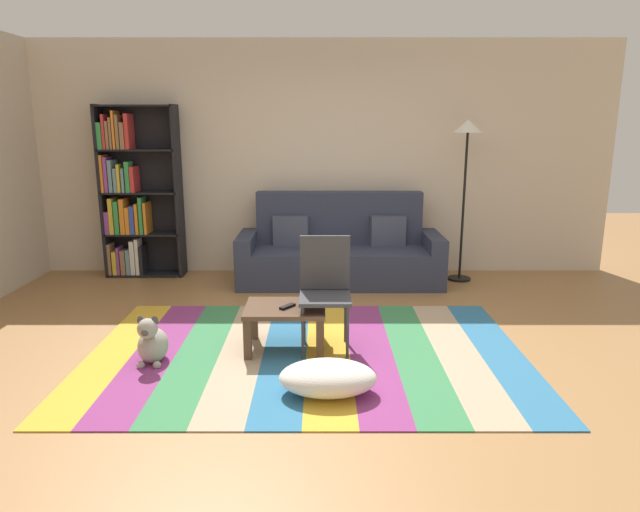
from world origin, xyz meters
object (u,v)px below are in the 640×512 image
at_px(pouf, 328,378).
at_px(dog, 153,343).
at_px(standing_lamp, 467,147).
at_px(coffee_table, 286,314).
at_px(tv_remote, 288,306).
at_px(couch, 340,253).
at_px(bookshelf, 133,197).
at_px(folding_chair, 326,283).

relative_size(pouf, dog, 1.64).
bearing_deg(standing_lamp, coffee_table, -132.48).
bearing_deg(tv_remote, coffee_table, 157.43).
distance_m(pouf, tv_remote, 0.84).
distance_m(couch, pouf, 2.78).
xyz_separation_m(bookshelf, dog, (0.91, -2.53, -0.77)).
distance_m(tv_remote, folding_chair, 0.35).
height_order(couch, standing_lamp, standing_lamp).
height_order(bookshelf, tv_remote, bookshelf).
bearing_deg(folding_chair, couch, 106.76).
bearing_deg(dog, couch, 56.60).
bearing_deg(dog, folding_chair, 13.61).
height_order(dog, standing_lamp, standing_lamp).
bearing_deg(folding_chair, dog, -144.28).
xyz_separation_m(couch, bookshelf, (-2.39, 0.28, 0.60)).
height_order(couch, folding_chair, couch).
xyz_separation_m(dog, tv_remote, (1.01, 0.22, 0.21)).
relative_size(bookshelf, pouf, 3.03).
xyz_separation_m(couch, coffee_table, (-0.50, -1.99, -0.04)).
distance_m(coffee_table, pouf, 0.86).
xyz_separation_m(couch, tv_remote, (-0.48, -2.03, 0.04)).
height_order(bookshelf, standing_lamp, bookshelf).
height_order(pouf, folding_chair, folding_chair).
distance_m(couch, bookshelf, 2.48).
bearing_deg(folding_chair, bookshelf, 157.05).
xyz_separation_m(bookshelf, folding_chair, (2.21, -2.22, -0.40)).
bearing_deg(coffee_table, tv_remote, -60.14).
xyz_separation_m(coffee_table, tv_remote, (0.02, -0.04, 0.08)).
xyz_separation_m(dog, standing_lamp, (2.88, 2.32, 1.35)).
distance_m(couch, standing_lamp, 1.82).
distance_m(couch, coffee_table, 2.05).
relative_size(dog, tv_remote, 2.65).
bearing_deg(tv_remote, couch, 114.37).
relative_size(coffee_table, folding_chair, 0.70).
relative_size(bookshelf, folding_chair, 2.19).
relative_size(bookshelf, dog, 4.96).
xyz_separation_m(standing_lamp, tv_remote, (-1.87, -2.10, -1.14)).
height_order(coffee_table, tv_remote, tv_remote).
bearing_deg(folding_chair, pouf, -67.03).
bearing_deg(standing_lamp, bookshelf, 176.80).
relative_size(coffee_table, dog, 1.59).
bearing_deg(coffee_table, couch, 76.03).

